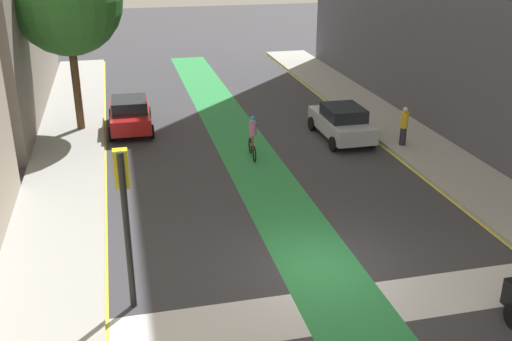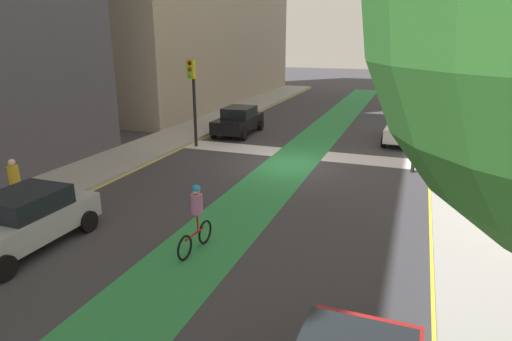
# 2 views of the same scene
# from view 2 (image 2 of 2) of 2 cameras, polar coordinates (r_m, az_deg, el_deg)

# --- Properties ---
(ground_plane) EXTENTS (120.00, 120.00, 0.00)m
(ground_plane) POSITION_cam_2_polar(r_m,az_deg,el_deg) (20.12, 4.20, 0.77)
(ground_plane) COLOR #38383D
(bike_lane_paint) EXTENTS (2.40, 60.00, 0.01)m
(bike_lane_paint) POSITION_cam_2_polar(r_m,az_deg,el_deg) (20.11, 4.28, 0.78)
(bike_lane_paint) COLOR #2D8C47
(bike_lane_paint) RESTS_ON ground_plane
(crosswalk_band) EXTENTS (12.00, 1.80, 0.01)m
(crosswalk_band) POSITION_cam_2_polar(r_m,az_deg,el_deg) (21.99, 5.63, 2.15)
(crosswalk_band) COLOR silver
(crosswalk_band) RESTS_ON ground_plane
(sidewalk_left) EXTENTS (3.00, 60.00, 0.15)m
(sidewalk_left) POSITION_cam_2_polar(r_m,az_deg,el_deg) (19.55, 25.84, -1.20)
(sidewalk_left) COLOR #9E9E99
(sidewalk_left) RESTS_ON ground_plane
(curb_stripe_left) EXTENTS (0.16, 60.00, 0.01)m
(curb_stripe_left) POSITION_cam_2_polar(r_m,az_deg,el_deg) (19.46, 21.44, -0.96)
(curb_stripe_left) COLOR yellow
(curb_stripe_left) RESTS_ON ground_plane
(sidewalk_right) EXTENTS (3.00, 60.00, 0.15)m
(sidewalk_right) POSITION_cam_2_polar(r_m,az_deg,el_deg) (23.20, -13.92, 2.71)
(sidewalk_right) COLOR #9E9E99
(sidewalk_right) RESTS_ON ground_plane
(curb_stripe_right) EXTENTS (0.16, 60.00, 0.01)m
(curb_stripe_right) POSITION_cam_2_polar(r_m,az_deg,el_deg) (22.43, -10.71, 2.24)
(curb_stripe_right) COLOR yellow
(curb_stripe_right) RESTS_ON ground_plane
(traffic_signal_near_right) EXTENTS (0.35, 0.52, 4.46)m
(traffic_signal_near_right) POSITION_cam_2_polar(r_m,az_deg,el_deg) (22.97, -8.12, 10.62)
(traffic_signal_near_right) COLOR black
(traffic_signal_near_right) RESTS_ON ground_plane
(traffic_signal_near_left) EXTENTS (0.35, 0.52, 4.20)m
(traffic_signal_near_left) POSITION_cam_2_polar(r_m,az_deg,el_deg) (19.34, 20.25, 8.06)
(traffic_signal_near_left) COLOR black
(traffic_signal_near_left) RESTS_ON ground_plane
(car_silver_right_far) EXTENTS (2.02, 4.20, 1.57)m
(car_silver_right_far) POSITION_cam_2_polar(r_m,az_deg,el_deg) (13.68, -27.68, -5.66)
(car_silver_right_far) COLOR #B2B7BF
(car_silver_right_far) RESTS_ON ground_plane
(car_white_left_near) EXTENTS (2.18, 4.28, 1.57)m
(car_white_left_near) POSITION_cam_2_polar(r_m,az_deg,el_deg) (25.35, 18.62, 5.19)
(car_white_left_near) COLOR silver
(car_white_left_near) RESTS_ON ground_plane
(car_black_right_near) EXTENTS (2.09, 4.23, 1.57)m
(car_black_right_near) POSITION_cam_2_polar(r_m,az_deg,el_deg) (26.20, -2.28, 6.43)
(car_black_right_near) COLOR black
(car_black_right_near) RESTS_ON ground_plane
(cyclist_in_lane) EXTENTS (0.32, 1.73, 1.86)m
(cyclist_in_lane) POSITION_cam_2_polar(r_m,az_deg,el_deg) (12.02, -7.70, -5.91)
(cyclist_in_lane) COLOR black
(cyclist_in_lane) RESTS_ON ground_plane
(pedestrian_sidewalk_right_a) EXTENTS (0.34, 0.34, 1.71)m
(pedestrian_sidewalk_right_a) POSITION_cam_2_polar(r_m,az_deg,el_deg) (16.26, -28.51, -1.54)
(pedestrian_sidewalk_right_a) COLOR #262638
(pedestrian_sidewalk_right_a) RESTS_ON sidewalk_right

